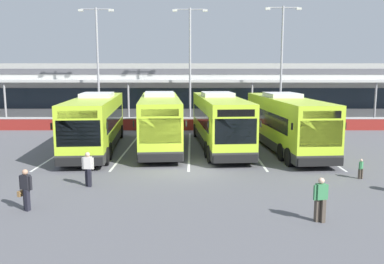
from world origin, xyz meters
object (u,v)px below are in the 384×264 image
object	(u,v)px
pedestrian_child	(362,168)
lamp_post_centre	(191,59)
lamp_post_west	(98,59)
lamp_post_east	(282,59)
pedestrian_near_bin	(89,168)
coach_bus_centre	(220,122)
coach_bus_left_centre	(160,122)
coach_bus_right_centre	(286,124)
pedestrian_with_handbag	(26,188)
coach_bus_leftmost	(97,123)
pedestrian_in_dark_coat	(321,198)

from	to	relation	value
pedestrian_child	lamp_post_centre	xyz separation A→B (m)	(-8.55, 19.25, 5.75)
lamp_post_west	lamp_post_east	distance (m)	17.09
pedestrian_near_bin	coach_bus_centre	bearing A→B (deg)	54.72
coach_bus_left_centre	pedestrian_child	xyz separation A→B (m)	(10.60, -8.37, -1.24)
coach_bus_right_centre	pedestrian_near_bin	size ratio (longest dim) A/B	7.60
lamp_post_east	pedestrian_child	bearing A→B (deg)	-89.48
pedestrian_with_handbag	pedestrian_child	world-z (taller)	pedestrian_with_handbag
pedestrian_near_bin	lamp_post_east	size ratio (longest dim) A/B	0.15
pedestrian_near_bin	lamp_post_centre	size ratio (longest dim) A/B	0.15
pedestrian_near_bin	lamp_post_east	xyz separation A→B (m)	(13.01, 19.43, 5.42)
coach_bus_leftmost	pedestrian_near_bin	world-z (taller)	coach_bus_leftmost
coach_bus_right_centre	lamp_post_centre	xyz separation A→B (m)	(-6.46, 11.86, 4.50)
coach_bus_centre	pedestrian_near_bin	bearing A→B (deg)	-125.28
coach_bus_centre	pedestrian_with_handbag	distance (m)	15.16
coach_bus_leftmost	pedestrian_with_handbag	xyz separation A→B (m)	(0.07, -11.94, -0.93)
coach_bus_leftmost	coach_bus_right_centre	bearing A→B (deg)	-0.16
coach_bus_right_centre	lamp_post_west	distance (m)	19.67
pedestrian_with_handbag	pedestrian_near_bin	size ratio (longest dim) A/B	1.00
lamp_post_west	lamp_post_centre	distance (m)	8.68
coach_bus_left_centre	pedestrian_in_dark_coat	bearing A→B (deg)	-64.34
coach_bus_leftmost	lamp_post_west	size ratio (longest dim) A/B	1.12
coach_bus_centre	pedestrian_near_bin	xyz separation A→B (m)	(-6.69, -9.45, -0.91)
pedestrian_near_bin	coach_bus_right_centre	bearing A→B (deg)	38.09
lamp_post_west	pedestrian_with_handbag	bearing A→B (deg)	-84.03
pedestrian_with_handbag	pedestrian_near_bin	distance (m)	3.59
coach_bus_centre	coach_bus_right_centre	size ratio (longest dim) A/B	1.00
pedestrian_with_handbag	lamp_post_west	world-z (taller)	lamp_post_west
coach_bus_leftmost	pedestrian_child	size ratio (longest dim) A/B	12.26
coach_bus_right_centre	lamp_post_centre	size ratio (longest dim) A/B	1.12
pedestrian_with_handbag	pedestrian_near_bin	xyz separation A→B (m)	(1.58, 3.22, 0.02)
coach_bus_left_centre	coach_bus_centre	distance (m)	4.12
pedestrian_child	lamp_post_west	size ratio (longest dim) A/B	0.09
coach_bus_right_centre	pedestrian_in_dark_coat	bearing A→B (deg)	-97.48
pedestrian_in_dark_coat	pedestrian_near_bin	distance (m)	10.36
coach_bus_left_centre	pedestrian_with_handbag	world-z (taller)	coach_bus_left_centre
coach_bus_leftmost	coach_bus_left_centre	xyz separation A→B (m)	(4.22, 0.95, 0.00)
coach_bus_left_centre	lamp_post_west	distance (m)	13.41
coach_bus_leftmost	pedestrian_child	bearing A→B (deg)	-26.60
pedestrian_with_handbag	pedestrian_child	size ratio (longest dim) A/B	1.61
coach_bus_left_centre	coach_bus_leftmost	bearing A→B (deg)	-167.33
pedestrian_in_dark_coat	pedestrian_child	world-z (taller)	pedestrian_in_dark_coat
coach_bus_centre	coach_bus_leftmost	bearing A→B (deg)	-174.98
pedestrian_with_handbag	lamp_post_west	distance (m)	24.38
coach_bus_left_centre	coach_bus_right_centre	bearing A→B (deg)	-6.59
pedestrian_in_dark_coat	lamp_post_east	distance (m)	24.76
coach_bus_right_centre	pedestrian_in_dark_coat	xyz separation A→B (m)	(-1.72, -13.13, -0.91)
coach_bus_left_centre	lamp_post_east	bearing A→B (deg)	43.09
coach_bus_leftmost	coach_bus_left_centre	bearing A→B (deg)	12.67
coach_bus_centre	lamp_post_east	xyz separation A→B (m)	(6.32, 9.98, 4.50)
pedestrian_with_handbag	pedestrian_in_dark_coat	world-z (taller)	same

